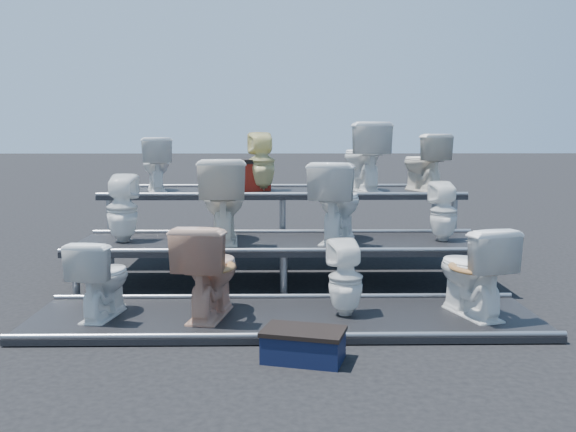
{
  "coord_description": "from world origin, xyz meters",
  "views": [
    {
      "loc": [
        -0.06,
        -6.47,
        1.58
      ],
      "look_at": [
        0.05,
        0.1,
        0.71
      ],
      "focal_mm": 40.0,
      "sensor_mm": 36.0,
      "label": 1
    }
  ],
  "objects_px": {
    "toilet_3": "(472,270)",
    "toilet_10": "(363,157)",
    "toilet_4": "(122,208)",
    "toilet_6": "(337,201)",
    "red_crate": "(248,177)",
    "step_stool": "(303,347)",
    "toilet_7": "(444,212)",
    "toilet_9": "(262,162)",
    "toilet_8": "(156,164)",
    "toilet_1": "(209,270)",
    "toilet_0": "(102,278)",
    "toilet_2": "(346,278)",
    "toilet_11": "(424,162)",
    "toilet_5": "(223,200)"
  },
  "relations": [
    {
      "from": "toilet_7",
      "to": "toilet_9",
      "type": "relative_size",
      "value": 0.86
    },
    {
      "from": "toilet_3",
      "to": "toilet_10",
      "type": "relative_size",
      "value": 0.91
    },
    {
      "from": "toilet_8",
      "to": "toilet_10",
      "type": "height_order",
      "value": "toilet_10"
    },
    {
      "from": "toilet_3",
      "to": "toilet_4",
      "type": "height_order",
      "value": "toilet_4"
    },
    {
      "from": "toilet_5",
      "to": "toilet_11",
      "type": "bearing_deg",
      "value": -154.45
    },
    {
      "from": "toilet_6",
      "to": "red_crate",
      "type": "height_order",
      "value": "toilet_6"
    },
    {
      "from": "red_crate",
      "to": "toilet_6",
      "type": "bearing_deg",
      "value": -78.25
    },
    {
      "from": "toilet_3",
      "to": "toilet_9",
      "type": "xyz_separation_m",
      "value": [
        -1.81,
        2.6,
        0.78
      ]
    },
    {
      "from": "toilet_2",
      "to": "toilet_11",
      "type": "relative_size",
      "value": 0.91
    },
    {
      "from": "toilet_4",
      "to": "toilet_8",
      "type": "relative_size",
      "value": 1.06
    },
    {
      "from": "toilet_10",
      "to": "toilet_0",
      "type": "bearing_deg",
      "value": 35.88
    },
    {
      "from": "toilet_3",
      "to": "step_stool",
      "type": "bearing_deg",
      "value": 15.24
    },
    {
      "from": "toilet_3",
      "to": "toilet_10",
      "type": "height_order",
      "value": "toilet_10"
    },
    {
      "from": "toilet_0",
      "to": "toilet_2",
      "type": "height_order",
      "value": "toilet_0"
    },
    {
      "from": "red_crate",
      "to": "toilet_7",
      "type": "bearing_deg",
      "value": -57.11
    },
    {
      "from": "toilet_0",
      "to": "toilet_2",
      "type": "distance_m",
      "value": 2.01
    },
    {
      "from": "toilet_10",
      "to": "step_stool",
      "type": "relative_size",
      "value": 1.54
    },
    {
      "from": "toilet_0",
      "to": "toilet_11",
      "type": "relative_size",
      "value": 0.94
    },
    {
      "from": "toilet_7",
      "to": "toilet_9",
      "type": "xyz_separation_m",
      "value": [
        -1.89,
        1.3,
        0.45
      ]
    },
    {
      "from": "toilet_4",
      "to": "toilet_6",
      "type": "height_order",
      "value": "toilet_6"
    },
    {
      "from": "toilet_1",
      "to": "toilet_3",
      "type": "height_order",
      "value": "toilet_1"
    },
    {
      "from": "toilet_6",
      "to": "step_stool",
      "type": "height_order",
      "value": "toilet_6"
    },
    {
      "from": "toilet_0",
      "to": "toilet_11",
      "type": "height_order",
      "value": "toilet_11"
    },
    {
      "from": "toilet_3",
      "to": "toilet_11",
      "type": "bearing_deg",
      "value": -110.35
    },
    {
      "from": "toilet_10",
      "to": "toilet_2",
      "type": "bearing_deg",
      "value": 69.15
    },
    {
      "from": "toilet_8",
      "to": "red_crate",
      "type": "distance_m",
      "value": 1.12
    },
    {
      "from": "step_stool",
      "to": "toilet_0",
      "type": "bearing_deg",
      "value": 166.75
    },
    {
      "from": "toilet_10",
      "to": "toilet_11",
      "type": "relative_size",
      "value": 1.2
    },
    {
      "from": "toilet_4",
      "to": "toilet_10",
      "type": "height_order",
      "value": "toilet_10"
    },
    {
      "from": "toilet_5",
      "to": "toilet_9",
      "type": "height_order",
      "value": "toilet_9"
    },
    {
      "from": "toilet_2",
      "to": "toilet_8",
      "type": "height_order",
      "value": "toilet_8"
    },
    {
      "from": "toilet_1",
      "to": "toilet_9",
      "type": "xyz_separation_m",
      "value": [
        0.38,
        2.6,
        0.77
      ]
    },
    {
      "from": "toilet_7",
      "to": "step_stool",
      "type": "xyz_separation_m",
      "value": [
        -1.52,
        -2.2,
        -0.67
      ]
    },
    {
      "from": "toilet_7",
      "to": "toilet_9",
      "type": "bearing_deg",
      "value": -40.24
    },
    {
      "from": "toilet_2",
      "to": "toilet_11",
      "type": "xyz_separation_m",
      "value": [
        1.22,
        2.6,
        0.83
      ]
    },
    {
      "from": "toilet_7",
      "to": "toilet_5",
      "type": "bearing_deg",
      "value": -5.72
    },
    {
      "from": "toilet_5",
      "to": "toilet_10",
      "type": "height_order",
      "value": "toilet_10"
    },
    {
      "from": "toilet_3",
      "to": "red_crate",
      "type": "height_order",
      "value": "red_crate"
    },
    {
      "from": "toilet_6",
      "to": "toilet_0",
      "type": "bearing_deg",
      "value": 49.35
    },
    {
      "from": "toilet_3",
      "to": "toilet_6",
      "type": "distance_m",
      "value": 1.7
    },
    {
      "from": "toilet_2",
      "to": "toilet_4",
      "type": "xyz_separation_m",
      "value": [
        -2.14,
        1.3,
        0.43
      ]
    },
    {
      "from": "toilet_9",
      "to": "toilet_10",
      "type": "xyz_separation_m",
      "value": [
        1.23,
        0.0,
        0.06
      ]
    },
    {
      "from": "toilet_0",
      "to": "toilet_3",
      "type": "bearing_deg",
      "value": -170.18
    },
    {
      "from": "toilet_7",
      "to": "red_crate",
      "type": "distance_m",
      "value": 2.48
    },
    {
      "from": "toilet_2",
      "to": "toilet_10",
      "type": "distance_m",
      "value": 2.79
    },
    {
      "from": "toilet_4",
      "to": "toilet_7",
      "type": "relative_size",
      "value": 1.13
    },
    {
      "from": "toilet_4",
      "to": "step_stool",
      "type": "bearing_deg",
      "value": 130.19
    },
    {
      "from": "toilet_8",
      "to": "toilet_0",
      "type": "bearing_deg",
      "value": 76.19
    },
    {
      "from": "toilet_5",
      "to": "red_crate",
      "type": "xyz_separation_m",
      "value": [
        0.19,
        1.36,
        0.14
      ]
    },
    {
      "from": "toilet_5",
      "to": "toilet_10",
      "type": "distance_m",
      "value": 2.1
    }
  ]
}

